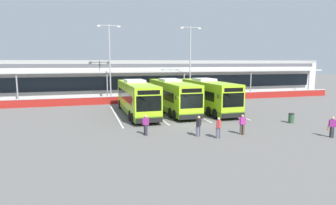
% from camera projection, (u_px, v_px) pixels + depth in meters
% --- Properties ---
extents(ground_plane, '(200.00, 200.00, 0.00)m').
position_uv_depth(ground_plane, '(189.00, 123.00, 26.95)').
color(ground_plane, '#605E5B').
extents(terminal_building, '(70.00, 13.00, 6.00)m').
position_uv_depth(terminal_building, '(138.00, 77.00, 52.12)').
color(terminal_building, silver).
rests_on(terminal_building, ground).
extents(red_barrier_wall, '(60.00, 0.40, 1.10)m').
position_uv_depth(red_barrier_wall, '(154.00, 98.00, 40.66)').
color(red_barrier_wall, maroon).
rests_on(red_barrier_wall, ground).
extents(coach_bus_leftmost, '(2.99, 12.18, 3.78)m').
position_uv_depth(coach_bus_leftmost, '(137.00, 98.00, 31.05)').
color(coach_bus_leftmost, '#9ED11E').
rests_on(coach_bus_leftmost, ground).
extents(coach_bus_left_centre, '(2.99, 12.18, 3.78)m').
position_uv_depth(coach_bus_left_centre, '(172.00, 97.00, 32.68)').
color(coach_bus_left_centre, '#9ED11E').
rests_on(coach_bus_left_centre, ground).
extents(coach_bus_centre, '(2.99, 12.18, 3.78)m').
position_uv_depth(coach_bus_centre, '(207.00, 96.00, 33.41)').
color(coach_bus_centre, '#9ED11E').
rests_on(coach_bus_centre, ground).
extents(bay_stripe_far_west, '(0.14, 13.00, 0.01)m').
position_uv_depth(bay_stripe_far_west, '(116.00, 115.00, 30.93)').
color(bay_stripe_far_west, silver).
rests_on(bay_stripe_far_west, ground).
extents(bay_stripe_west, '(0.14, 13.00, 0.01)m').
position_uv_depth(bay_stripe_west, '(153.00, 113.00, 32.08)').
color(bay_stripe_west, silver).
rests_on(bay_stripe_west, ground).
extents(bay_stripe_mid_west, '(0.14, 13.00, 0.01)m').
position_uv_depth(bay_stripe_mid_west, '(188.00, 111.00, 33.23)').
color(bay_stripe_mid_west, silver).
rests_on(bay_stripe_mid_west, ground).
extents(bay_stripe_centre, '(0.14, 13.00, 0.01)m').
position_uv_depth(bay_stripe_centre, '(221.00, 110.00, 34.38)').
color(bay_stripe_centre, silver).
rests_on(bay_stripe_centre, ground).
extents(pedestrian_with_handbag, '(0.55, 0.58, 1.62)m').
position_uv_depth(pedestrian_with_handbag, '(332.00, 126.00, 21.71)').
color(pedestrian_with_handbag, '#33333D').
rests_on(pedestrian_with_handbag, ground).
extents(pedestrian_in_dark_coat, '(0.51, 0.36, 1.62)m').
position_uv_depth(pedestrian_in_dark_coat, '(199.00, 125.00, 21.96)').
color(pedestrian_in_dark_coat, slate).
rests_on(pedestrian_in_dark_coat, ground).
extents(pedestrian_child, '(0.50, 0.37, 1.62)m').
position_uv_depth(pedestrian_child, '(219.00, 127.00, 21.41)').
color(pedestrian_child, slate).
rests_on(pedestrian_child, ground).
extents(pedestrian_near_bin, '(0.48, 0.42, 1.62)m').
position_uv_depth(pedestrian_near_bin, '(146.00, 124.00, 22.34)').
color(pedestrian_near_bin, '#33333D').
rests_on(pedestrian_near_bin, ground).
extents(pedestrian_approaching_bus, '(0.54, 0.36, 1.62)m').
position_uv_depth(pedestrian_approaching_bus, '(242.00, 124.00, 22.53)').
color(pedestrian_approaching_bus, '#4C4238').
rests_on(pedestrian_approaching_bus, ground).
extents(lamp_post_west, '(3.24, 0.28, 11.00)m').
position_uv_depth(lamp_post_west, '(110.00, 58.00, 41.10)').
color(lamp_post_west, '#9E9EA3').
rests_on(lamp_post_west, ground).
extents(lamp_post_centre, '(3.24, 0.28, 11.00)m').
position_uv_depth(lamp_post_centre, '(190.00, 58.00, 43.32)').
color(lamp_post_centre, '#9E9EA3').
rests_on(lamp_post_centre, ground).
extents(litter_bin, '(0.54, 0.54, 0.93)m').
position_uv_depth(litter_bin, '(291.00, 118.00, 26.90)').
color(litter_bin, '#2D5133').
rests_on(litter_bin, ground).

